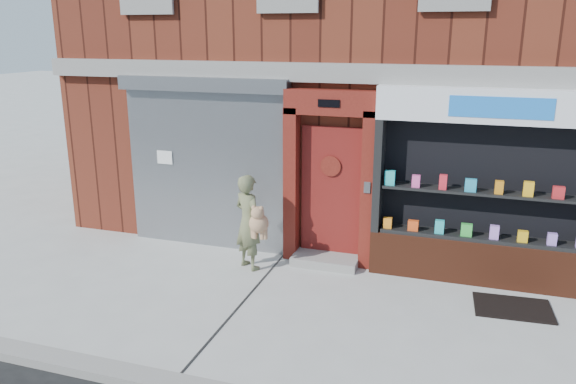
% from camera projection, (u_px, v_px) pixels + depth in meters
% --- Properties ---
extents(ground, '(80.00, 80.00, 0.00)m').
position_uv_depth(ground, '(348.00, 319.00, 7.66)').
color(ground, '#9E9E99').
rests_on(ground, ground).
extents(building, '(12.00, 8.16, 8.00)m').
position_uv_depth(building, '(412.00, 21.00, 12.04)').
color(building, '#541E13').
rests_on(building, ground).
extents(shutter_bay, '(3.10, 0.30, 3.04)m').
position_uv_depth(shutter_bay, '(206.00, 153.00, 9.84)').
color(shutter_bay, gray).
rests_on(shutter_bay, ground).
extents(red_door_bay, '(1.52, 0.58, 2.90)m').
position_uv_depth(red_door_bay, '(330.00, 178.00, 9.18)').
color(red_door_bay, '#56140E').
rests_on(red_door_bay, ground).
extents(pharmacy_bay, '(3.50, 0.41, 3.00)m').
position_uv_depth(pharmacy_bay, '(490.00, 198.00, 8.42)').
color(pharmacy_bay, '#582514').
rests_on(pharmacy_bay, ground).
extents(woman, '(0.73, 0.62, 1.59)m').
position_uv_depth(woman, '(250.00, 222.00, 9.09)').
color(woman, '#626643').
rests_on(woman, ground).
extents(doormat, '(1.09, 0.80, 0.03)m').
position_uv_depth(doormat, '(513.00, 308.00, 7.93)').
color(doormat, black).
rests_on(doormat, ground).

